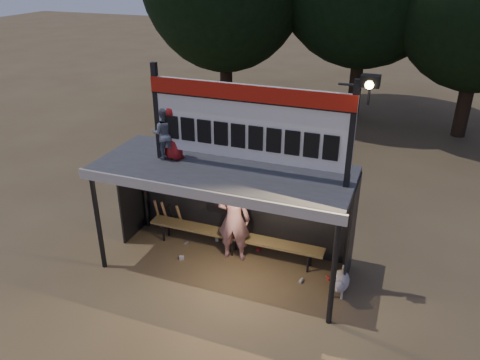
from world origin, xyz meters
TOP-DOWN VIEW (x-y plane):
  - ground at (0.00, 0.00)m, footprint 80.00×80.00m
  - player at (0.06, 0.39)m, footprint 0.76×0.55m
  - child_a at (-1.24, 0.02)m, footprint 0.62×0.55m
  - child_b at (-1.07, 0.07)m, footprint 0.63×0.52m
  - dugout_shelter at (0.00, 0.24)m, footprint 5.10×2.08m
  - scoreboard_assembly at (0.56, -0.01)m, footprint 4.10×0.27m
  - bench at (0.00, 0.55)m, footprint 4.00×0.35m
  - dog at (2.43, -0.04)m, footprint 0.36×0.81m
  - bats at (-1.75, 0.82)m, footprint 0.67×0.35m
  - litter at (0.25, 0.41)m, footprint 3.42×1.07m

SIDE VIEW (x-z plane):
  - ground at x=0.00m, z-range 0.00..0.00m
  - litter at x=0.25m, z-range 0.00..0.08m
  - dog at x=2.43m, z-range 0.03..0.53m
  - bats at x=-1.75m, z-range 0.01..0.85m
  - bench at x=0.00m, z-range 0.19..0.67m
  - player at x=0.06m, z-range 0.00..1.94m
  - dugout_shelter at x=0.00m, z-range 0.69..3.01m
  - child_a at x=-1.24m, z-range 2.32..3.38m
  - child_b at x=-1.07m, z-range 2.32..3.42m
  - scoreboard_assembly at x=0.56m, z-range 2.33..4.32m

